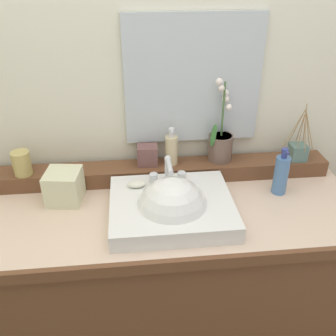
% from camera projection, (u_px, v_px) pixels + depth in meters
% --- Properties ---
extents(wall_back, '(3.34, 0.20, 2.68)m').
position_uv_depth(wall_back, '(156.00, 64.00, 1.56)').
color(wall_back, silver).
rests_on(wall_back, ground).
extents(vanity_cabinet, '(1.52, 0.59, 0.89)m').
position_uv_depth(vanity_cabinet, '(166.00, 289.00, 1.67)').
color(vanity_cabinet, brown).
rests_on(vanity_cabinet, ground).
extents(back_ledge, '(1.44, 0.12, 0.07)m').
position_uv_depth(back_ledge, '(161.00, 172.00, 1.62)').
color(back_ledge, brown).
rests_on(back_ledge, vanity_cabinet).
extents(sink_basin, '(0.45, 0.38, 0.29)m').
position_uv_depth(sink_basin, '(172.00, 210.00, 1.39)').
color(sink_basin, white).
rests_on(sink_basin, vanity_cabinet).
extents(soap_bar, '(0.07, 0.04, 0.02)m').
position_uv_depth(soap_bar, '(137.00, 184.00, 1.45)').
color(soap_bar, silver).
rests_on(soap_bar, sink_basin).
extents(potted_plant, '(0.11, 0.10, 0.36)m').
position_uv_depth(potted_plant, '(220.00, 142.00, 1.60)').
color(potted_plant, brown).
rests_on(potted_plant, back_ledge).
extents(soap_dispenser, '(0.05, 0.05, 0.16)m').
position_uv_depth(soap_dispenser, '(171.00, 149.00, 1.57)').
color(soap_dispenser, beige).
rests_on(soap_dispenser, back_ledge).
extents(tumbler_cup, '(0.07, 0.07, 0.10)m').
position_uv_depth(tumbler_cup, '(22.00, 163.00, 1.51)').
color(tumbler_cup, tan).
rests_on(tumbler_cup, back_ledge).
extents(reed_diffuser, '(0.12, 0.09, 0.25)m').
position_uv_depth(reed_diffuser, '(298.00, 151.00, 1.62)').
color(reed_diffuser, slate).
rests_on(reed_diffuser, back_ledge).
extents(trinket_box, '(0.09, 0.07, 0.08)m').
position_uv_depth(trinket_box, '(147.00, 155.00, 1.58)').
color(trinket_box, brown).
rests_on(trinket_box, back_ledge).
extents(lotion_bottle, '(0.06, 0.06, 0.20)m').
position_uv_depth(lotion_bottle, '(281.00, 174.00, 1.50)').
color(lotion_bottle, '#4C77AB').
rests_on(lotion_bottle, vanity_cabinet).
extents(tissue_box, '(0.15, 0.15, 0.13)m').
position_uv_depth(tissue_box, '(64.00, 186.00, 1.46)').
color(tissue_box, beige).
rests_on(tissue_box, vanity_cabinet).
extents(mirror, '(0.55, 0.02, 0.51)m').
position_uv_depth(mirror, '(193.00, 80.00, 1.50)').
color(mirror, silver).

